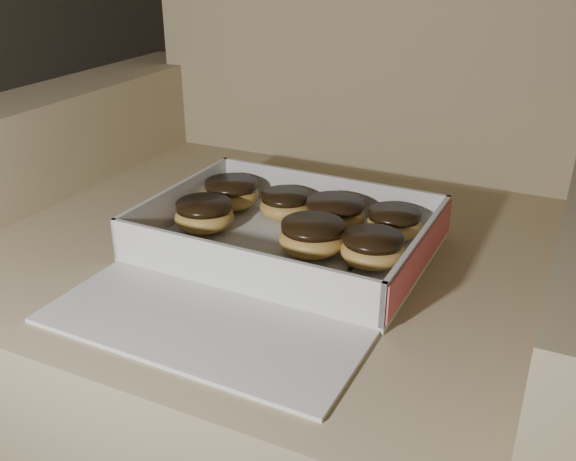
% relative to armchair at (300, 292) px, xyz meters
% --- Properties ---
extents(armchair, '(0.97, 0.82, 1.01)m').
position_rel_armchair_xyz_m(armchair, '(0.00, 0.00, 0.00)').
color(armchair, '#8E785B').
rests_on(armchair, floor).
extents(bakery_box, '(0.36, 0.42, 0.06)m').
position_rel_armchair_xyz_m(bakery_box, '(0.04, -0.15, 0.15)').
color(bakery_box, silver).
rests_on(bakery_box, armchair).
extents(donut_a, '(0.08, 0.08, 0.04)m').
position_rel_armchair_xyz_m(donut_a, '(0.15, -0.12, 0.16)').
color(donut_a, gold).
rests_on(donut_a, bakery_box).
extents(donut_b, '(0.09, 0.09, 0.04)m').
position_rel_armchair_xyz_m(donut_b, '(0.07, -0.12, 0.17)').
color(donut_b, gold).
rests_on(donut_b, bakery_box).
extents(donut_c, '(0.08, 0.08, 0.04)m').
position_rel_armchair_xyz_m(donut_c, '(0.07, -0.04, 0.17)').
color(donut_c, gold).
rests_on(donut_c, bakery_box).
extents(donut_d, '(0.08, 0.08, 0.04)m').
position_rel_armchair_xyz_m(donut_d, '(-0.09, -0.12, 0.16)').
color(donut_d, gold).
rests_on(donut_d, bakery_box).
extents(donut_e, '(0.07, 0.07, 0.04)m').
position_rel_armchair_xyz_m(donut_e, '(-0.01, -0.04, 0.16)').
color(donut_e, gold).
rests_on(donut_e, bakery_box).
extents(donut_f, '(0.07, 0.07, 0.04)m').
position_rel_armchair_xyz_m(donut_f, '(0.15, -0.03, 0.16)').
color(donut_f, gold).
rests_on(donut_f, bakery_box).
extents(donut_g, '(0.08, 0.08, 0.04)m').
position_rel_armchair_xyz_m(donut_g, '(-0.09, -0.04, 0.16)').
color(donut_g, gold).
rests_on(donut_g, bakery_box).
extents(crumb_a, '(0.01, 0.01, 0.00)m').
position_rel_armchair_xyz_m(crumb_a, '(0.06, -0.19, 0.14)').
color(crumb_a, black).
rests_on(crumb_a, bakery_box).
extents(crumb_b, '(0.01, 0.01, 0.00)m').
position_rel_armchair_xyz_m(crumb_b, '(0.17, -0.18, 0.14)').
color(crumb_b, black).
rests_on(crumb_b, bakery_box).
extents(crumb_c, '(0.01, 0.01, 0.00)m').
position_rel_armchair_xyz_m(crumb_c, '(0.06, -0.23, 0.14)').
color(crumb_c, black).
rests_on(crumb_c, bakery_box).
extents(crumb_d, '(0.01, 0.01, 0.00)m').
position_rel_armchair_xyz_m(crumb_d, '(0.13, -0.15, 0.14)').
color(crumb_d, black).
rests_on(crumb_d, bakery_box).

